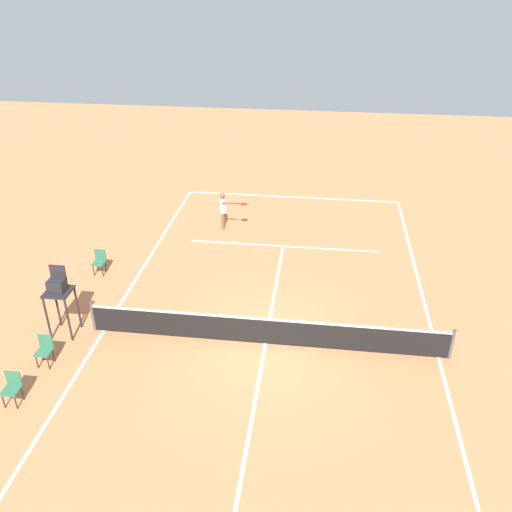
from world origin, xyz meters
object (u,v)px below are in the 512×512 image
(courtside_chair_mid, at_px, (99,261))
(tennis_ball, at_px, (256,252))
(player_serving, at_px, (224,208))
(courtside_chair_near, at_px, (12,387))
(umpire_chair, at_px, (58,291))
(courtside_chair_far, at_px, (45,349))

(courtside_chair_mid, bearing_deg, tennis_ball, -157.53)
(player_serving, bearing_deg, tennis_ball, 41.47)
(courtside_chair_near, height_order, courtside_chair_mid, same)
(player_serving, distance_m, courtside_chair_mid, 6.02)
(umpire_chair, height_order, courtside_chair_far, umpire_chair)
(umpire_chair, relative_size, courtside_chair_mid, 2.54)
(courtside_chair_near, bearing_deg, courtside_chair_far, -94.07)
(tennis_ball, relative_size, courtside_chair_far, 0.07)
(tennis_ball, xyz_separation_m, courtside_chair_near, (5.45, 9.31, 0.50))
(courtside_chair_near, height_order, courtside_chair_far, same)
(courtside_chair_near, bearing_deg, player_serving, -108.31)
(player_serving, relative_size, courtside_chair_far, 1.80)
(tennis_ball, bearing_deg, umpire_chair, 48.61)
(player_serving, height_order, tennis_ball, player_serving)
(player_serving, height_order, courtside_chair_far, player_serving)
(player_serving, xyz_separation_m, courtside_chair_far, (3.64, 9.72, -0.49))
(player_serving, distance_m, tennis_ball, 2.83)
(umpire_chair, bearing_deg, courtside_chair_mid, -85.04)
(umpire_chair, distance_m, courtside_chair_far, 1.86)
(player_serving, relative_size, umpire_chair, 0.71)
(umpire_chair, height_order, courtside_chair_near, umpire_chair)
(player_serving, distance_m, courtside_chair_near, 11.97)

